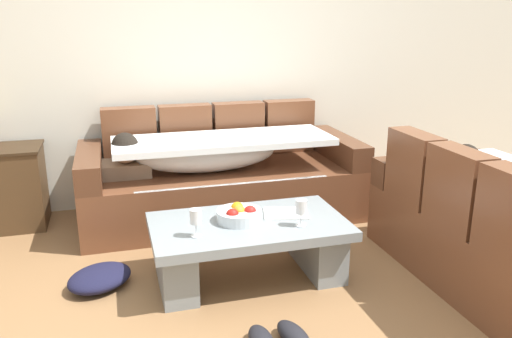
# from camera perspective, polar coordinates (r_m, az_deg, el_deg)

# --- Properties ---
(ground_plane) EXTENTS (14.00, 14.00, 0.00)m
(ground_plane) POSITION_cam_1_polar(r_m,az_deg,el_deg) (2.90, 0.81, -16.79)
(ground_plane) COLOR olive
(back_wall) EXTENTS (9.00, 0.10, 2.70)m
(back_wall) POSITION_cam_1_polar(r_m,az_deg,el_deg) (4.53, -7.18, 13.31)
(back_wall) COLOR silver
(back_wall) RESTS_ON ground_plane
(couch_along_wall) EXTENTS (2.22, 0.92, 0.88)m
(couch_along_wall) POSITION_cam_1_polar(r_m,az_deg,el_deg) (4.21, -4.21, -0.92)
(couch_along_wall) COLOR brown
(couch_along_wall) RESTS_ON ground_plane
(couch_near_window) EXTENTS (0.92, 1.72, 0.88)m
(couch_near_window) POSITION_cam_1_polar(r_m,az_deg,el_deg) (3.48, 25.63, -6.40)
(couch_near_window) COLOR brown
(couch_near_window) RESTS_ON ground_plane
(coffee_table) EXTENTS (1.20, 0.68, 0.38)m
(coffee_table) POSITION_cam_1_polar(r_m,az_deg,el_deg) (3.24, -0.80, -8.18)
(coffee_table) COLOR gray
(coffee_table) RESTS_ON ground_plane
(fruit_bowl) EXTENTS (0.28, 0.28, 0.10)m
(fruit_bowl) POSITION_cam_1_polar(r_m,az_deg,el_deg) (3.18, -1.86, -5.06)
(fruit_bowl) COLOR silver
(fruit_bowl) RESTS_ON coffee_table
(wine_glass_near_left) EXTENTS (0.07, 0.07, 0.17)m
(wine_glass_near_left) POSITION_cam_1_polar(r_m,az_deg,el_deg) (2.96, -6.69, -5.37)
(wine_glass_near_left) COLOR silver
(wine_glass_near_left) RESTS_ON coffee_table
(wine_glass_near_right) EXTENTS (0.07, 0.07, 0.17)m
(wine_glass_near_right) POSITION_cam_1_polar(r_m,az_deg,el_deg) (3.09, 5.02, -4.31)
(wine_glass_near_right) COLOR silver
(wine_glass_near_right) RESTS_ON coffee_table
(open_magazine) EXTENTS (0.32, 0.27, 0.01)m
(open_magazine) POSITION_cam_1_polar(r_m,az_deg,el_deg) (3.31, 3.32, -4.93)
(open_magazine) COLOR white
(open_magazine) RESTS_ON coffee_table
(crumpled_garment) EXTENTS (0.51, 0.49, 0.12)m
(crumpled_garment) POSITION_cam_1_polar(r_m,az_deg,el_deg) (3.35, -16.91, -11.45)
(crumpled_garment) COLOR #191933
(crumpled_garment) RESTS_ON ground_plane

